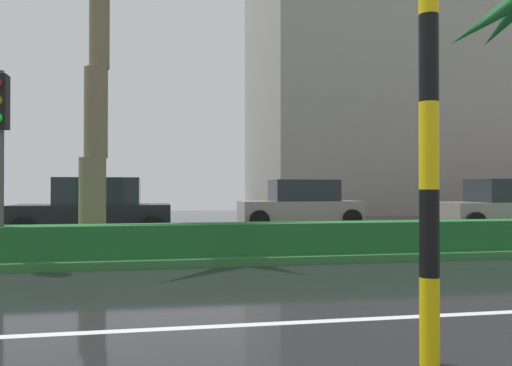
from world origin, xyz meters
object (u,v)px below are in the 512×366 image
object	(u,v)px
traffic_signal_foreground	(427,5)
car_in_traffic_second	(95,209)
car_in_traffic_third	(301,205)
car_in_traffic_fourth	(505,206)

from	to	relation	value
traffic_signal_foreground	car_in_traffic_second	xyz separation A→B (m)	(-3.88, 11.61, -2.09)
car_in_traffic_third	car_in_traffic_fourth	xyz separation A→B (m)	(6.30, -2.66, 0.00)
car_in_traffic_second	car_in_traffic_fourth	world-z (taller)	same
traffic_signal_foreground	car_in_traffic_fourth	size ratio (longest dim) A/B	0.99
traffic_signal_foreground	car_in_traffic_third	size ratio (longest dim) A/B	0.99
car_in_traffic_third	traffic_signal_foreground	bearing A→B (deg)	78.41
traffic_signal_foreground	car_in_traffic_third	world-z (taller)	traffic_signal_foreground
traffic_signal_foreground	car_in_traffic_third	bearing A→B (deg)	-101.59
car_in_traffic_second	car_in_traffic_third	size ratio (longest dim) A/B	1.00
car_in_traffic_second	car_in_traffic_third	distance (m)	7.37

